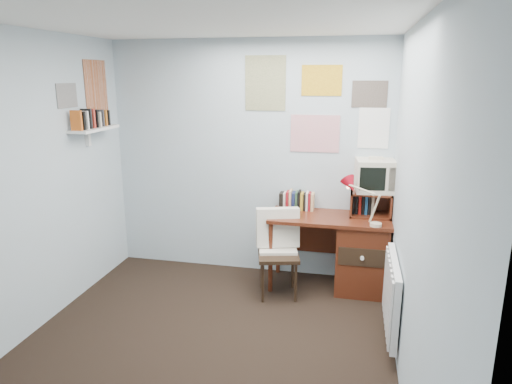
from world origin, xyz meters
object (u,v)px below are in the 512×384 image
Objects in this scene: desk at (356,251)px; desk_chair at (278,256)px; crt_tv at (375,174)px; desk_lamp at (377,206)px; wall_shelf at (94,129)px; radiator at (392,295)px; tv_riser at (371,204)px.

desk_chair reaches higher than desk.
crt_tv reaches higher than desk.
desk is 3.05× the size of desk_lamp.
desk_chair is 2.19m from wall_shelf.
desk_lamp reaches higher than desk_chair.
crt_tv reaches higher than desk_chair.
crt_tv reaches higher than desk_lamp.
wall_shelf is at bearing 169.11° from radiator.
desk_lamp is (0.16, -0.22, 0.55)m from desk.
desk_lamp is 0.34m from tv_riser.
desk_chair is at bearing -154.21° from tv_riser.
desk reaches higher than radiator.
desk_lamp is at bearing -82.04° from tv_riser.
tv_riser is 0.50× the size of radiator.
desk_lamp is 0.42m from crt_tv.
desk_chair reaches higher than radiator.
tv_riser is (0.86, 0.42, 0.47)m from desk_chair.
desk_lamp is 0.63× the size of wall_shelf.
desk is 0.62m from desk_lamp.
radiator is at bearing -72.76° from desk.
wall_shelf reaches higher than tv_riser.
tv_riser is (0.12, 0.11, 0.48)m from desk.
desk_chair is 1.20m from radiator.
tv_riser is at bearing 42.96° from desk.
crt_tv is at bearing 80.69° from desk_lamp.
crt_tv is at bearing 97.88° from radiator.
crt_tv reaches higher than tv_riser.
crt_tv is 2.80m from wall_shelf.
crt_tv is 1.32m from radiator.
desk_lamp is at bearing -8.03° from desk_chair.
tv_riser is 1.15m from radiator.
radiator is at bearing -93.14° from desk_lamp.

